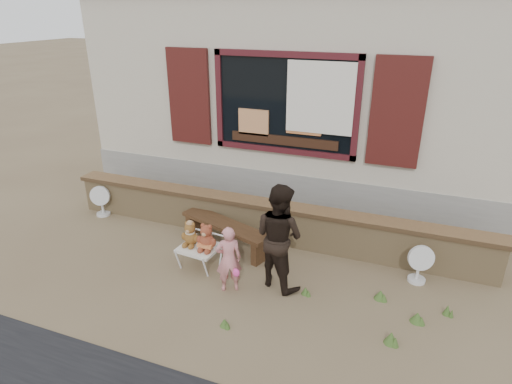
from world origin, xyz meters
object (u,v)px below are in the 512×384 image
at_px(child, 229,259).
at_px(teddy_bear_left, 191,233).
at_px(bench, 225,229).
at_px(folding_chair, 199,249).
at_px(adult, 279,236).
at_px(teddy_bear_right, 207,236).

bearing_deg(child, teddy_bear_left, -55.05).
height_order(bench, folding_chair, bench).
xyz_separation_m(teddy_bear_left, adult, (1.34, 0.00, 0.21)).
relative_size(bench, teddy_bear_left, 4.39).
bearing_deg(folding_chair, bench, 86.99).
bearing_deg(folding_chair, teddy_bear_left, -180.00).
relative_size(bench, child, 1.74).
bearing_deg(teddy_bear_right, child, -28.61).
height_order(teddy_bear_left, teddy_bear_right, teddy_bear_right).
bearing_deg(adult, teddy_bear_left, 23.91).
height_order(teddy_bear_left, adult, adult).
bearing_deg(child, teddy_bear_right, -64.14).
height_order(folding_chair, adult, adult).
distance_m(folding_chair, teddy_bear_left, 0.26).
bearing_deg(adult, folding_chair, 24.61).
bearing_deg(adult, child, 56.21).
bearing_deg(teddy_bear_right, bench, 98.75).
xyz_separation_m(folding_chair, teddy_bear_left, (-0.14, 0.01, 0.22)).
distance_m(bench, child, 1.16).
bearing_deg(teddy_bear_left, bench, 75.48).
distance_m(teddy_bear_left, teddy_bear_right, 0.28).
height_order(teddy_bear_right, adult, adult).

